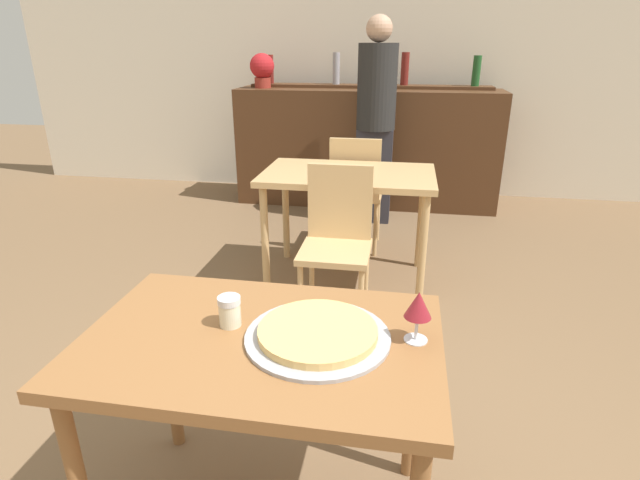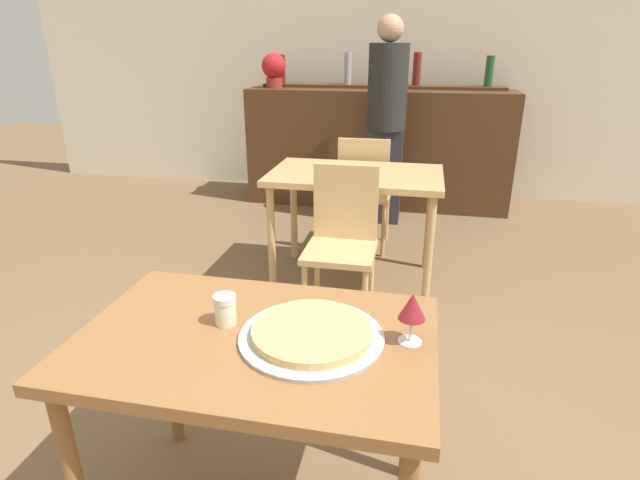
{
  "view_description": "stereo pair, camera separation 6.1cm",
  "coord_description": "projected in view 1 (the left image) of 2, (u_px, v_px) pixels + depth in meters",
  "views": [
    {
      "loc": [
        0.39,
        -1.23,
        1.57
      ],
      "look_at": [
        0.08,
        0.55,
        0.85
      ],
      "focal_mm": 28.0,
      "sensor_mm": 36.0,
      "label": 1
    },
    {
      "loc": [
        0.45,
        -1.22,
        1.57
      ],
      "look_at": [
        0.08,
        0.55,
        0.85
      ],
      "focal_mm": 28.0,
      "sensor_mm": 36.0,
      "label": 2
    }
  ],
  "objects": [
    {
      "name": "chair_far_side_back",
      "position": [
        356.0,
        187.0,
        3.86
      ],
      "size": [
        0.4,
        0.4,
        0.92
      ],
      "rotation": [
        0.0,
        0.0,
        3.14
      ],
      "color": "tan",
      "rests_on": "ground_plane"
    },
    {
      "name": "wall_back",
      "position": [
        373.0,
        60.0,
        5.23
      ],
      "size": [
        8.0,
        0.05,
        2.8
      ],
      "color": "silver",
      "rests_on": "ground_plane"
    },
    {
      "name": "wine_glass",
      "position": [
        418.0,
        306.0,
        1.43
      ],
      "size": [
        0.08,
        0.08,
        0.16
      ],
      "color": "silver",
      "rests_on": "dining_table_near"
    },
    {
      "name": "dining_table_far",
      "position": [
        348.0,
        186.0,
        3.33
      ],
      "size": [
        1.13,
        0.71,
        0.77
      ],
      "color": "tan",
      "rests_on": "ground_plane"
    },
    {
      "name": "bar_counter",
      "position": [
        366.0,
        148.0,
        5.07
      ],
      "size": [
        2.6,
        0.56,
        1.15
      ],
      "color": "#4C2D19",
      "rests_on": "ground_plane"
    },
    {
      "name": "person_standing",
      "position": [
        376.0,
        115.0,
        4.37
      ],
      "size": [
        0.34,
        0.34,
        1.79
      ],
      "color": "#2D2D38",
      "rests_on": "ground_plane"
    },
    {
      "name": "bar_back_shelf",
      "position": [
        373.0,
        82.0,
        4.96
      ],
      "size": [
        2.39,
        0.24,
        0.34
      ],
      "color": "#4C2D19",
      "rests_on": "bar_counter"
    },
    {
      "name": "cheese_shaker",
      "position": [
        230.0,
        311.0,
        1.53
      ],
      "size": [
        0.07,
        0.07,
        0.1
      ],
      "color": "beige",
      "rests_on": "dining_table_near"
    },
    {
      "name": "pizza_tray",
      "position": [
        318.0,
        334.0,
        1.47
      ],
      "size": [
        0.43,
        0.43,
        0.04
      ],
      "color": "#A3A3A8",
      "rests_on": "dining_table_near"
    },
    {
      "name": "potted_plant",
      "position": [
        262.0,
        69.0,
        4.91
      ],
      "size": [
        0.24,
        0.24,
        0.33
      ],
      "color": "maroon",
      "rests_on": "bar_counter"
    },
    {
      "name": "chair_far_side_front",
      "position": [
        337.0,
        234.0,
        2.91
      ],
      "size": [
        0.4,
        0.4,
        0.92
      ],
      "color": "tan",
      "rests_on": "ground_plane"
    },
    {
      "name": "dining_table_near",
      "position": [
        262.0,
        362.0,
        1.52
      ],
      "size": [
        1.07,
        0.7,
        0.75
      ],
      "color": "brown",
      "rests_on": "ground_plane"
    }
  ]
}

